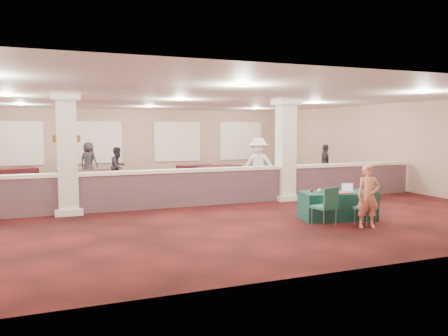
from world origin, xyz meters
name	(u,v)px	position (x,y,z in m)	size (l,w,h in m)	color
ground	(181,198)	(0.00, 0.00, 0.00)	(16.00, 16.00, 0.00)	#481213
wall_back	(138,142)	(0.00, 8.00, 1.60)	(16.00, 0.04, 3.20)	gray
wall_front	(320,172)	(0.00, -8.00, 1.60)	(16.00, 0.04, 3.20)	gray
wall_right	(380,146)	(8.00, 0.00, 1.60)	(0.04, 16.00, 3.20)	gray
ceiling	(181,99)	(0.00, 0.00, 3.20)	(16.00, 16.00, 0.02)	silver
partition_wall	(195,187)	(0.00, -1.50, 0.57)	(15.60, 0.28, 1.10)	#543841
column_left	(67,153)	(-3.50, -1.50, 1.64)	(0.72, 0.72, 3.20)	white
column_right	(286,148)	(3.00, -1.50, 1.64)	(0.72, 0.72, 3.20)	white
sconce_left	(55,139)	(-3.78, -1.50, 2.00)	(0.12, 0.12, 0.18)	brown
sconce_right	(78,139)	(-3.22, -1.50, 2.00)	(0.12, 0.12, 0.18)	brown
near_table	(337,206)	(2.77, -4.59, 0.34)	(1.79, 0.89, 0.69)	#0F372A
conf_chair_main	(368,205)	(3.00, -5.47, 0.49)	(0.50, 0.50, 0.82)	#1B4E45
conf_chair_side	(327,204)	(2.00, -5.26, 0.55)	(0.54, 0.55, 0.93)	#1B4E45
woman	(368,196)	(2.87, -5.62, 0.73)	(0.52, 0.35, 1.45)	#E38462
far_table_front_left	(83,182)	(-2.91, 2.52, 0.38)	(1.88, 0.94, 0.76)	black
far_table_front_center	(117,188)	(-2.00, 0.30, 0.40)	(1.98, 0.99, 0.80)	black
far_table_front_right	(274,174)	(4.83, 2.79, 0.34)	(1.69, 0.84, 0.68)	black
far_table_back_left	(13,177)	(-5.39, 5.34, 0.35)	(1.71, 0.85, 0.69)	black
far_table_back_center	(196,172)	(2.00, 4.86, 0.32)	(1.59, 0.79, 0.64)	black
far_table_back_right	(219,175)	(2.50, 3.20, 0.36)	(1.79, 0.90, 0.73)	black
attendee_a	(118,166)	(-1.50, 4.00, 0.77)	(0.73, 0.41, 1.53)	black
attendee_b	(258,165)	(3.00, 0.50, 0.96)	(1.23, 0.57, 1.93)	silver
attendee_c	(325,164)	(6.50, 1.50, 0.81)	(0.95, 0.46, 1.63)	black
attendee_d	(89,161)	(-2.44, 6.70, 0.83)	(0.82, 0.44, 1.66)	black
laptop_base	(349,192)	(3.03, -4.70, 0.69)	(0.31, 0.22, 0.02)	silver
laptop_screen	(347,187)	(3.06, -4.59, 0.81)	(0.31, 0.01, 0.21)	silver
screen_glow	(347,187)	(3.06, -4.60, 0.79)	(0.28, 0.00, 0.18)	silver
knitting	(343,193)	(2.76, -4.83, 0.70)	(0.38, 0.28, 0.03)	#C35D1F
yarn_cream	(319,191)	(2.24, -4.57, 0.74)	(0.10, 0.10, 0.10)	#C0B89E
yarn_red	(312,190)	(2.14, -4.40, 0.73)	(0.09, 0.09, 0.09)	maroon
yarn_grey	(320,190)	(2.38, -4.39, 0.73)	(0.10, 0.10, 0.10)	#454449
scissors	(365,193)	(3.31, -4.98, 0.69)	(0.11, 0.03, 0.01)	#AF1A12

